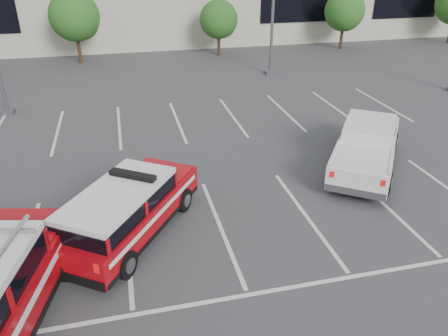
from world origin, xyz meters
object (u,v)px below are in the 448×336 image
object	(u,v)px
fire_chief_suv	(128,213)
white_pickup	(366,150)
tree_mid_left	(76,18)
tree_right	(345,12)
tree_mid_right	(220,21)

from	to	relation	value
fire_chief_suv	white_pickup	xyz separation A→B (m)	(8.72, 2.36, -0.05)
tree_mid_left	tree_right	size ratio (longest dim) A/B	1.10
tree_mid_left	tree_mid_right	distance (m)	10.01
tree_right	tree_mid_right	bearing A→B (deg)	-180.00
white_pickup	tree_mid_right	bearing A→B (deg)	128.74
tree_mid_right	tree_right	xyz separation A→B (m)	(10.00, 0.00, 0.27)
tree_mid_right	white_pickup	bearing A→B (deg)	-86.98
tree_mid_left	tree_right	distance (m)	20.00
white_pickup	fire_chief_suv	bearing A→B (deg)	-129.17
tree_right	tree_mid_left	bearing A→B (deg)	180.00
white_pickup	tree_mid_left	bearing A→B (deg)	155.29
tree_mid_right	tree_mid_left	bearing A→B (deg)	180.00
tree_mid_left	tree_mid_right	xyz separation A→B (m)	(10.00, -0.00, -0.54)
white_pickup	tree_right	bearing A→B (deg)	100.92
tree_mid_right	white_pickup	size ratio (longest dim) A/B	0.70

